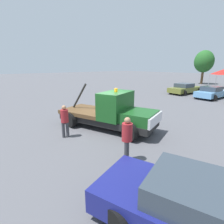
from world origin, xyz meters
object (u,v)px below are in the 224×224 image
(tow_truck, at_px, (112,113))
(canopy_tent_red, at_px, (224,72))
(parked_car_skyblue, at_px, (211,93))
(person_near_truck, at_px, (127,137))
(foreground_car, at_px, (213,216))
(person_at_hood, at_px, (65,119))
(tree_left, at_px, (204,62))
(parked_car_olive, at_px, (185,89))

(tow_truck, height_order, canopy_tent_red, canopy_tent_red)
(tow_truck, bearing_deg, parked_car_skyblue, 72.17)
(tow_truck, xyz_separation_m, person_near_truck, (3.10, -1.86, 0.09))
(tow_truck, relative_size, foreground_car, 1.13)
(person_near_truck, height_order, canopy_tent_red, canopy_tent_red)
(canopy_tent_red, bearing_deg, foreground_car, -71.66)
(person_at_hood, relative_size, parked_car_skyblue, 0.39)
(canopy_tent_red, relative_size, tree_left, 0.47)
(parked_car_skyblue, bearing_deg, tow_truck, -175.27)
(tow_truck, relative_size, person_near_truck, 3.49)
(tow_truck, height_order, parked_car_olive, tow_truck)
(parked_car_olive, bearing_deg, person_near_truck, -154.29)
(person_at_hood, xyz_separation_m, tree_left, (-7.44, 32.46, 3.31))
(canopy_tent_red, bearing_deg, person_at_hood, -85.06)
(tow_truck, height_order, parked_car_skyblue, tow_truck)
(canopy_tent_red, bearing_deg, person_near_truck, -77.54)
(canopy_tent_red, bearing_deg, parked_car_olive, -95.19)
(parked_car_olive, bearing_deg, person_at_hood, -165.68)
(parked_car_olive, height_order, canopy_tent_red, canopy_tent_red)
(foreground_car, bearing_deg, canopy_tent_red, 89.95)
(person_at_hood, xyz_separation_m, parked_car_skyblue, (0.27, 17.20, -0.31))
(parked_car_olive, xyz_separation_m, tree_left, (-4.08, 14.27, 3.62))
(foreground_car, xyz_separation_m, person_at_hood, (-6.99, 0.18, 0.31))
(person_near_truck, distance_m, parked_car_skyblue, 16.81)
(tow_truck, distance_m, tree_left, 31.10)
(parked_car_olive, xyz_separation_m, parked_car_skyblue, (3.64, -0.99, -0.00))
(foreground_car, bearing_deg, parked_car_skyblue, 92.74)
(person_at_hood, bearing_deg, person_near_truck, 42.52)
(canopy_tent_red, bearing_deg, tree_left, 140.16)
(foreground_car, xyz_separation_m, tree_left, (-14.43, 32.64, 3.62))
(parked_car_olive, height_order, parked_car_skyblue, same)
(person_near_truck, distance_m, parked_car_olive, 18.82)
(tow_truck, distance_m, parked_car_skyblue, 14.62)
(tow_truck, bearing_deg, parked_car_olive, 85.17)
(person_near_truck, bearing_deg, tow_truck, 110.66)
(foreground_car, bearing_deg, tow_truck, 138.30)
(person_near_truck, height_order, parked_car_skyblue, person_near_truck)
(foreground_car, bearing_deg, parked_car_olive, 101.01)
(tow_truck, relative_size, person_at_hood, 3.68)
(tow_truck, xyz_separation_m, person_at_hood, (-0.55, -2.59, 0.04))
(foreground_car, bearing_deg, person_at_hood, 160.10)
(parked_car_olive, distance_m, canopy_tent_red, 10.32)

